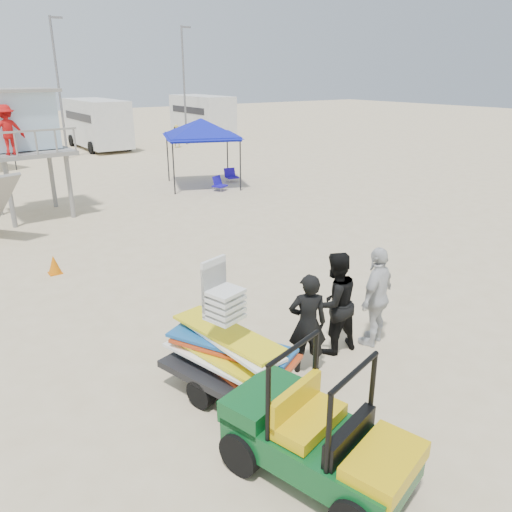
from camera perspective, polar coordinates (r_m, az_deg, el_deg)
ground at (r=8.76m, az=8.82°, el=-14.33°), size 140.00×140.00×0.00m
utility_cart at (r=6.55m, az=7.34°, el=-18.86°), size 1.75×2.55×1.76m
surf_trailer at (r=8.09m, az=-3.86°, el=-10.31°), size 1.70×2.43×2.03m
man_left at (r=8.62m, az=5.91°, el=-7.72°), size 0.79×0.71×1.82m
man_mid at (r=9.27m, az=8.94°, el=-5.31°), size 1.00×0.81×1.95m
man_right at (r=9.69m, az=13.63°, el=-4.51°), size 1.24×0.82×1.96m
lifeguard_tower at (r=19.58m, az=-25.38°, el=13.35°), size 2.87×2.87×4.34m
canopy_blue at (r=23.19m, az=-6.30°, el=15.03°), size 3.95×3.95×3.44m
cone_near at (r=13.99m, az=-22.08°, el=-0.91°), size 0.34×0.34×0.50m
beach_chair_b at (r=22.49m, az=-4.31°, el=8.27°), size 0.70×0.77×0.64m
beach_chair_c at (r=24.35m, az=-2.88°, el=9.22°), size 0.61×0.66×0.64m
rv_mid_right at (r=36.96m, az=-17.71°, el=14.41°), size 2.64×7.00×3.25m
rv_far_right at (r=41.89m, az=-6.20°, el=15.78°), size 2.64×6.60×3.25m
light_pole_left at (r=33.14m, az=-21.59°, el=17.25°), size 0.14×0.14×8.00m
light_pole_right at (r=37.74m, az=-8.21°, el=18.57°), size 0.14×0.14×8.00m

